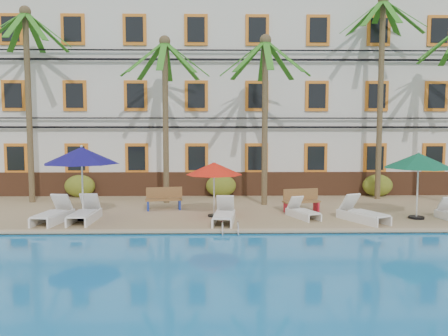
{
  "coord_description": "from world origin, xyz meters",
  "views": [
    {
      "loc": [
        -0.5,
        -14.91,
        3.57
      ],
      "look_at": [
        -0.2,
        3.0,
        2.0
      ],
      "focal_mm": 35.0,
      "sensor_mm": 36.0,
      "label": 1
    }
  ],
  "objects_px": {
    "umbrella_green": "(419,161)",
    "lounger_d": "(302,211)",
    "bench_left": "(164,198)",
    "lounger_b": "(85,213)",
    "palm_b": "(165,96)",
    "palm_a": "(28,80)",
    "palm_d": "(381,72)",
    "umbrella_blue": "(82,156)",
    "palm_c": "(265,96)",
    "lounger_c": "(224,214)",
    "pool_ladder": "(230,232)",
    "umbrella_red": "(214,169)",
    "lounger_a": "(54,214)",
    "lounger_e": "(362,213)",
    "bench_right": "(301,200)"
  },
  "relations": [
    {
      "from": "umbrella_green",
      "to": "lounger_d",
      "type": "xyz_separation_m",
      "value": [
        -4.25,
        0.2,
        -1.92
      ]
    },
    {
      "from": "lounger_d",
      "to": "bench_left",
      "type": "relative_size",
      "value": 1.12
    },
    {
      "from": "lounger_b",
      "to": "palm_b",
      "type": "bearing_deg",
      "value": 58.48
    },
    {
      "from": "palm_a",
      "to": "bench_left",
      "type": "distance_m",
      "value": 8.34
    },
    {
      "from": "umbrella_green",
      "to": "lounger_b",
      "type": "relative_size",
      "value": 1.24
    },
    {
      "from": "palm_d",
      "to": "lounger_b",
      "type": "distance_m",
      "value": 14.67
    },
    {
      "from": "umbrella_blue",
      "to": "palm_c",
      "type": "bearing_deg",
      "value": 23.91
    },
    {
      "from": "palm_b",
      "to": "palm_c",
      "type": "height_order",
      "value": "palm_b"
    },
    {
      "from": "lounger_c",
      "to": "bench_left",
      "type": "xyz_separation_m",
      "value": [
        -2.48,
        2.64,
        0.17
      ]
    },
    {
      "from": "lounger_d",
      "to": "bench_left",
      "type": "height_order",
      "value": "bench_left"
    },
    {
      "from": "palm_a",
      "to": "pool_ladder",
      "type": "bearing_deg",
      "value": -34.39
    },
    {
      "from": "palm_d",
      "to": "pool_ladder",
      "type": "distance_m",
      "value": 11.67
    },
    {
      "from": "palm_b",
      "to": "umbrella_red",
      "type": "distance_m",
      "value": 4.88
    },
    {
      "from": "palm_d",
      "to": "lounger_c",
      "type": "xyz_separation_m",
      "value": [
        -7.49,
        -5.33,
        -5.72
      ]
    },
    {
      "from": "palm_a",
      "to": "palm_c",
      "type": "xyz_separation_m",
      "value": [
        10.62,
        -0.85,
        -0.8
      ]
    },
    {
      "from": "umbrella_blue",
      "to": "lounger_c",
      "type": "xyz_separation_m",
      "value": [
        5.22,
        -0.65,
        -2.07
      ]
    },
    {
      "from": "umbrella_green",
      "to": "lounger_a",
      "type": "xyz_separation_m",
      "value": [
        -13.38,
        -0.42,
        -1.86
      ]
    },
    {
      "from": "lounger_b",
      "to": "lounger_e",
      "type": "distance_m",
      "value": 10.06
    },
    {
      "from": "palm_c",
      "to": "lounger_a",
      "type": "relative_size",
      "value": 3.53
    },
    {
      "from": "umbrella_blue",
      "to": "lounger_a",
      "type": "distance_m",
      "value": 2.3
    },
    {
      "from": "lounger_c",
      "to": "pool_ladder",
      "type": "distance_m",
      "value": 1.52
    },
    {
      "from": "lounger_e",
      "to": "umbrella_red",
      "type": "bearing_deg",
      "value": 169.39
    },
    {
      "from": "palm_a",
      "to": "umbrella_red",
      "type": "xyz_separation_m",
      "value": [
        8.4,
        -3.48,
        -3.74
      ]
    },
    {
      "from": "lounger_a",
      "to": "lounger_b",
      "type": "xyz_separation_m",
      "value": [
        1.1,
        0.09,
        0.0
      ]
    },
    {
      "from": "umbrella_blue",
      "to": "lounger_a",
      "type": "relative_size",
      "value": 1.32
    },
    {
      "from": "palm_b",
      "to": "umbrella_red",
      "type": "relative_size",
      "value": 3.47
    },
    {
      "from": "palm_c",
      "to": "umbrella_red",
      "type": "height_order",
      "value": "palm_c"
    },
    {
      "from": "lounger_a",
      "to": "pool_ladder",
      "type": "bearing_deg",
      "value": -14.94
    },
    {
      "from": "lounger_a",
      "to": "lounger_c",
      "type": "height_order",
      "value": "lounger_a"
    },
    {
      "from": "palm_d",
      "to": "bench_left",
      "type": "distance_m",
      "value": 11.73
    },
    {
      "from": "lounger_c",
      "to": "bench_left",
      "type": "bearing_deg",
      "value": 133.26
    },
    {
      "from": "lounger_e",
      "to": "pool_ladder",
      "type": "distance_m",
      "value": 5.12
    },
    {
      "from": "bench_right",
      "to": "lounger_c",
      "type": "bearing_deg",
      "value": -146.92
    },
    {
      "from": "umbrella_green",
      "to": "bench_left",
      "type": "bearing_deg",
      "value": 168.29
    },
    {
      "from": "umbrella_blue",
      "to": "lounger_b",
      "type": "xyz_separation_m",
      "value": [
        0.17,
        -0.36,
        -2.06
      ]
    },
    {
      "from": "palm_b",
      "to": "pool_ladder",
      "type": "xyz_separation_m",
      "value": [
        2.73,
        -5.83,
        -4.81
      ]
    },
    {
      "from": "palm_c",
      "to": "lounger_d",
      "type": "relative_size",
      "value": 4.26
    },
    {
      "from": "lounger_c",
      "to": "bench_right",
      "type": "distance_m",
      "value": 3.76
    },
    {
      "from": "umbrella_red",
      "to": "pool_ladder",
      "type": "relative_size",
      "value": 2.9
    },
    {
      "from": "palm_d",
      "to": "bench_right",
      "type": "bearing_deg",
      "value": -143.0
    },
    {
      "from": "lounger_d",
      "to": "bench_left",
      "type": "distance_m",
      "value": 5.76
    },
    {
      "from": "palm_a",
      "to": "palm_c",
      "type": "distance_m",
      "value": 10.68
    },
    {
      "from": "bench_right",
      "to": "pool_ladder",
      "type": "bearing_deg",
      "value": -130.1
    },
    {
      "from": "umbrella_red",
      "to": "palm_d",
      "type": "bearing_deg",
      "value": 27.98
    },
    {
      "from": "umbrella_green",
      "to": "pool_ladder",
      "type": "xyz_separation_m",
      "value": [
        -7.06,
        -2.11,
        -2.17
      ]
    },
    {
      "from": "palm_a",
      "to": "palm_b",
      "type": "bearing_deg",
      "value": -2.68
    },
    {
      "from": "palm_d",
      "to": "umbrella_blue",
      "type": "relative_size",
      "value": 3.46
    },
    {
      "from": "umbrella_green",
      "to": "lounger_d",
      "type": "relative_size",
      "value": 1.46
    },
    {
      "from": "bench_left",
      "to": "bench_right",
      "type": "bearing_deg",
      "value": -5.95
    },
    {
      "from": "palm_d",
      "to": "bench_left",
      "type": "relative_size",
      "value": 6.16
    }
  ]
}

